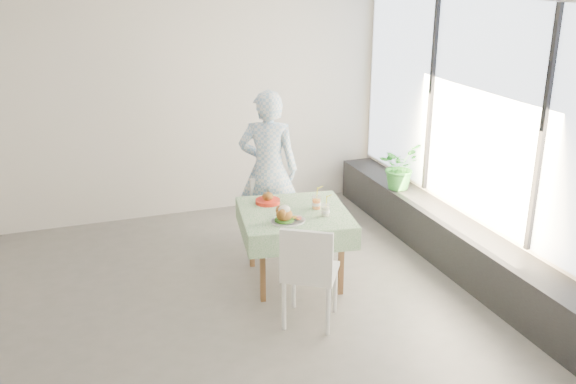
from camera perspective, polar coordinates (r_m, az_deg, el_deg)
name	(u,v)px	position (r m, az deg, el deg)	size (l,w,h in m)	color
floor	(193,310)	(6.12, -8.42, -10.34)	(6.00, 6.00, 0.00)	#5C5A57
wall_back	(145,108)	(7.95, -12.62, 7.32)	(6.00, 0.02, 2.80)	silver
wall_front	(280,304)	(3.31, -0.69, -9.96)	(6.00, 0.02, 2.80)	silver
wall_right	(481,136)	(6.74, 16.81, 4.77)	(0.02, 5.00, 2.80)	silver
window_pane	(481,112)	(6.67, 16.82, 6.83)	(0.01, 4.80, 2.18)	#D1E0F9
window_ledge	(454,244)	(7.00, 14.56, -4.46)	(0.40, 4.80, 0.50)	black
cafe_table	(294,238)	(6.40, 0.57, -4.08)	(1.19, 1.19, 0.74)	brown
chair_far	(272,229)	(7.14, -1.39, -3.30)	(0.42, 0.42, 0.81)	white
chair_near	(310,292)	(5.74, 1.96, -8.86)	(0.63, 0.63, 0.96)	white
diner	(268,170)	(7.06, -1.76, 1.99)	(0.65, 0.43, 1.79)	#8BB6DF
main_dish	(286,217)	(6.01, -0.17, -2.21)	(0.33, 0.33, 0.17)	white
juice_cup_orange	(316,203)	(6.34, 2.54, -0.98)	(0.09, 0.09, 0.26)	white
juice_cup_lemonade	(326,210)	(6.17, 3.36, -1.64)	(0.09, 0.09, 0.25)	white
second_dish	(268,200)	(6.49, -1.82, -0.71)	(0.25, 0.25, 0.12)	red
potted_plant	(399,166)	(7.70, 9.86, 2.29)	(0.49, 0.43, 0.55)	#2D7928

